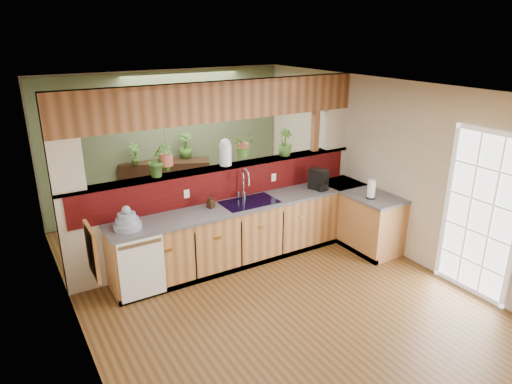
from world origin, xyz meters
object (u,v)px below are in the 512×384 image
dish_stack (127,222)px  paper_towel (371,189)px  glass_jar (226,152)px  soap_dispenser (211,201)px  faucet (245,183)px  shelving_console (167,189)px  coffee_maker (319,180)px

dish_stack → paper_towel: size_ratio=1.18×
paper_towel → glass_jar: (-1.81, 1.16, 0.55)m
paper_towel → soap_dispenser: bearing=158.4°
paper_towel → glass_jar: size_ratio=0.76×
faucet → shelving_console: 2.26m
dish_stack → glass_jar: (1.60, 0.40, 0.59)m
dish_stack → shelving_console: bearing=59.7°
coffee_maker → paper_towel: size_ratio=1.08×
faucet → coffee_maker: 1.23m
dish_stack → paper_towel: dish_stack is taller
coffee_maker → faucet: bearing=144.6°
paper_towel → shelving_console: bearing=124.0°
faucet → glass_jar: 0.52m
glass_jar → shelving_console: glass_jar is taller
paper_towel → dish_stack: bearing=167.3°
coffee_maker → soap_dispenser: bearing=150.2°
soap_dispenser → coffee_maker: (1.79, -0.16, 0.05)m
soap_dispenser → glass_jar: glass_jar is taller
coffee_maker → shelving_console: (-1.65, 2.35, -0.55)m
coffee_maker → paper_towel: 0.83m
dish_stack → coffee_maker: 3.00m
glass_jar → coffee_maker: bearing=-17.8°
paper_towel → coffee_maker: bearing=120.0°
soap_dispenser → paper_towel: size_ratio=0.64×
faucet → dish_stack: faucet is taller
glass_jar → faucet: bearing=-49.3°
dish_stack → soap_dispenser: dish_stack is taller
faucet → paper_towel: 1.87m
shelving_console → paper_towel: bearing=-32.6°
soap_dispenser → paper_towel: paper_towel is taller
soap_dispenser → coffee_maker: 1.80m
paper_towel → glass_jar: 2.22m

